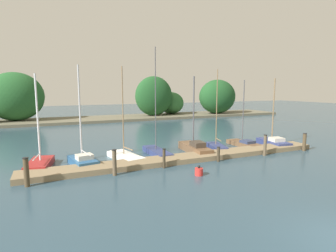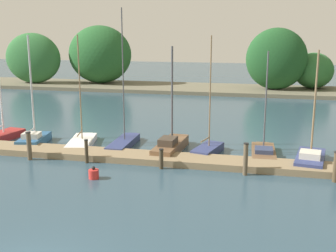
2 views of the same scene
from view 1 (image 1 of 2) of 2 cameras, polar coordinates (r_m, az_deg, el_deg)
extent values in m
cube|color=#847051|center=(19.77, 4.39, -6.60)|extent=(22.13, 1.80, 0.35)
cube|color=#66604C|center=(45.35, -12.18, 1.51)|extent=(63.45, 8.00, 0.40)
ellipsoid|color=#235628|center=(45.23, -29.18, 5.35)|extent=(7.83, 5.50, 6.96)
ellipsoid|color=#1E4C23|center=(51.89, 10.23, 6.03)|extent=(7.23, 5.09, 6.24)
ellipsoid|color=#1E4C23|center=(47.04, -2.95, 6.23)|extent=(6.57, 3.72, 6.68)
ellipsoid|color=#2D6633|center=(50.61, 0.62, 4.82)|extent=(4.36, 5.67, 3.97)
cube|color=maroon|center=(19.70, -25.09, -7.23)|extent=(1.88, 3.27, 0.45)
cube|color=maroon|center=(21.02, -24.28, -6.33)|extent=(0.85, 0.89, 0.38)
cylinder|color=silver|center=(19.40, -25.47, 1.59)|extent=(0.12, 0.12, 5.58)
cylinder|color=silver|center=(18.96, -25.61, -5.75)|extent=(0.44, 1.86, 0.07)
cube|color=#285684|center=(19.27, -17.23, -7.09)|extent=(1.83, 3.04, 0.50)
cube|color=#285684|center=(20.47, -18.30, -6.33)|extent=(0.85, 0.83, 0.42)
cube|color=beige|center=(18.84, -16.96, -6.13)|extent=(1.14, 1.02, 0.32)
cylinder|color=#B7B7BC|center=(18.91, -17.83, 2.79)|extent=(0.11, 0.11, 6.11)
cylinder|color=#B7B7BC|center=(18.46, -16.69, -5.36)|extent=(0.42, 1.97, 0.06)
cube|color=white|center=(20.14, -8.81, -6.36)|extent=(2.08, 3.73, 0.37)
cube|color=white|center=(21.52, -10.79, -5.53)|extent=(0.91, 1.02, 0.32)
cylinder|color=#7F6647|center=(19.83, -9.37, 3.14)|extent=(0.08, 0.08, 6.26)
cylinder|color=#7F6647|center=(19.67, -8.35, -4.64)|extent=(0.38, 1.38, 0.08)
cube|color=navy|center=(21.19, -2.26, -5.50)|extent=(1.12, 3.82, 0.41)
cube|color=navy|center=(22.74, -3.92, -4.63)|extent=(0.60, 0.96, 0.35)
cylinder|color=#4C4C51|center=(20.90, -2.62, 5.60)|extent=(0.07, 0.07, 7.73)
cube|color=brown|center=(22.02, 5.58, -4.77)|extent=(1.41, 4.17, 0.60)
cube|color=brown|center=(23.67, 3.64, -3.93)|extent=(0.70, 1.07, 0.51)
cube|color=#3D3328|center=(21.47, 6.20, -3.76)|extent=(0.94, 1.29, 0.39)
cylinder|color=#4C4C51|center=(21.84, 5.34, 3.13)|extent=(0.12, 0.12, 5.43)
cube|color=navy|center=(23.24, 10.05, -4.36)|extent=(1.65, 2.81, 0.45)
cube|color=navy|center=(24.34, 9.11, -3.84)|extent=(0.72, 0.78, 0.38)
cylinder|color=#7F6647|center=(22.96, 10.08, 3.85)|extent=(0.08, 0.08, 6.17)
cylinder|color=#7F6647|center=(22.76, 10.41, -2.78)|extent=(0.38, 1.25, 0.07)
cube|color=brown|center=(25.31, 15.51, -3.64)|extent=(1.42, 3.46, 0.36)
cube|color=brown|center=(26.45, 13.30, -3.11)|extent=(0.74, 0.88, 0.30)
cube|color=#2D3856|center=(24.95, 16.19, -3.14)|extent=(1.00, 1.06, 0.23)
cylinder|color=#4C4C51|center=(25.10, 15.37, 2.97)|extent=(0.09, 0.09, 5.45)
cube|color=navy|center=(26.14, 21.05, -3.35)|extent=(1.89, 3.54, 0.51)
cube|color=navy|center=(27.36, 19.20, -2.83)|extent=(0.88, 0.95, 0.43)
cube|color=beige|center=(25.73, 21.64, -2.60)|extent=(1.18, 1.16, 0.33)
cylinder|color=#7F6647|center=(25.96, 21.05, 3.20)|extent=(0.10, 0.10, 5.44)
cylinder|color=#4C3D28|center=(16.23, -27.34, -8.59)|extent=(0.27, 0.27, 1.51)
cylinder|color=black|center=(16.04, -27.51, -5.92)|extent=(0.31, 0.31, 0.04)
cylinder|color=brown|center=(16.55, -11.06, -7.52)|extent=(0.25, 0.25, 1.52)
cylinder|color=black|center=(16.36, -11.13, -4.89)|extent=(0.28, 0.28, 0.04)
cylinder|color=#3D3323|center=(17.71, -0.83, -6.80)|extent=(0.19, 0.19, 1.24)
cylinder|color=black|center=(17.56, -0.83, -4.78)|extent=(0.21, 0.21, 0.04)
cylinder|color=#3D3323|center=(19.59, 10.43, -5.84)|extent=(0.21, 0.21, 1.01)
cylinder|color=black|center=(19.48, 10.46, -4.33)|extent=(0.24, 0.24, 0.04)
cylinder|color=brown|center=(22.14, 19.51, -3.83)|extent=(0.23, 0.23, 1.57)
cylinder|color=black|center=(21.99, 19.60, -1.77)|extent=(0.26, 0.26, 0.04)
cylinder|color=#4C3D28|center=(25.12, 26.47, -3.04)|extent=(0.27, 0.27, 1.42)
cylinder|color=black|center=(25.00, 26.57, -1.40)|extent=(0.31, 0.31, 0.04)
cylinder|color=red|center=(16.50, 6.44, -9.42)|extent=(0.48, 0.48, 0.44)
sphere|color=black|center=(16.41, 6.45, -8.41)|extent=(0.17, 0.17, 0.17)
camera|label=2|loc=(16.48, 82.89, 7.53)|focal=45.71mm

